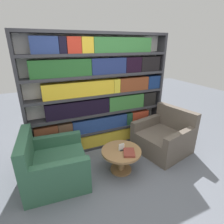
# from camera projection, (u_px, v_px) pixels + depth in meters

# --- Properties ---
(ground_plane) EXTENTS (14.00, 14.00, 0.00)m
(ground_plane) POSITION_uv_depth(u_px,v_px,m) (128.00, 181.00, 2.84)
(ground_plane) COLOR slate
(bookshelf) EXTENTS (2.84, 0.30, 2.29)m
(bookshelf) POSITION_uv_depth(u_px,v_px,m) (101.00, 95.00, 3.49)
(bookshelf) COLOR silver
(bookshelf) RESTS_ON ground_plane
(armchair_left) EXTENTS (1.01, 1.01, 0.86)m
(armchair_left) POSITION_uv_depth(u_px,v_px,m) (53.00, 166.00, 2.77)
(armchair_left) COLOR #336047
(armchair_left) RESTS_ON ground_plane
(armchair_right) EXTENTS (1.11, 1.12, 0.86)m
(armchair_right) POSITION_uv_depth(u_px,v_px,m) (164.00, 137.00, 3.60)
(armchair_right) COLOR brown
(armchair_right) RESTS_ON ground_plane
(coffee_table) EXTENTS (0.68, 0.68, 0.41)m
(coffee_table) POSITION_uv_depth(u_px,v_px,m) (121.00, 156.00, 2.99)
(coffee_table) COLOR olive
(coffee_table) RESTS_ON ground_plane
(table_sign) EXTENTS (0.10, 0.06, 0.12)m
(table_sign) POSITION_uv_depth(u_px,v_px,m) (121.00, 148.00, 2.93)
(table_sign) COLOR black
(table_sign) RESTS_ON coffee_table
(stray_book) EXTENTS (0.27, 0.30, 0.04)m
(stray_book) POSITION_uv_depth(u_px,v_px,m) (129.00, 153.00, 2.86)
(stray_book) COLOR brown
(stray_book) RESTS_ON coffee_table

